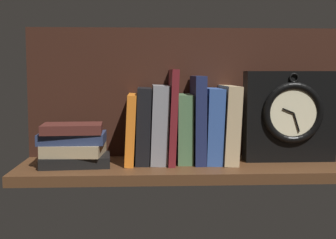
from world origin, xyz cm
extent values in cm
cube|color=#4C2D19|center=(0.00, 0.00, -1.25)|extent=(83.28, 25.04, 2.50)
cube|color=black|center=(0.00, 11.92, 17.21)|extent=(83.28, 1.20, 34.41)
cube|color=orange|center=(-14.08, 3.12, 8.58)|extent=(3.04, 15.77, 17.25)
cube|color=black|center=(-10.99, 3.12, 9.38)|extent=(4.06, 13.85, 18.87)
cube|color=gray|center=(-6.97, 3.12, 9.69)|extent=(4.80, 14.15, 19.53)
cube|color=maroon|center=(-3.79, 3.12, 11.65)|extent=(2.69, 16.39, 23.36)
cube|color=#476B44|center=(-0.75, 3.12, 8.55)|extent=(3.86, 12.48, 17.12)
cube|color=#192147|center=(2.77, 3.12, 10.85)|extent=(2.77, 14.93, 21.72)
cube|color=#2D4C8E|center=(6.41, 3.12, 9.31)|extent=(4.45, 14.81, 18.71)
cube|color=tan|center=(10.47, 3.12, 9.63)|extent=(4.35, 16.41, 19.40)
cube|color=black|center=(26.20, 3.10, 11.46)|extent=(22.93, 5.44, 22.93)
torus|color=black|center=(26.20, -0.02, 12.59)|extent=(15.36, 1.89, 15.36)
cylinder|color=beige|center=(26.20, -0.02, 12.59)|extent=(12.40, 0.60, 12.40)
cube|color=black|center=(24.79, -0.52, 13.16)|extent=(2.92, 0.30, 1.42)
cube|color=black|center=(26.95, -0.52, 10.28)|extent=(1.78, 0.30, 4.71)
torus|color=black|center=(26.20, 0.38, 21.27)|extent=(2.44, 0.44, 2.44)
cube|color=black|center=(-27.50, -0.81, 1.29)|extent=(17.31, 12.30, 2.59)
cube|color=#9E8966|center=(-27.98, -0.27, 4.01)|extent=(14.85, 13.32, 2.85)
cube|color=#232D4C|center=(-28.29, -0.38, 6.72)|extent=(15.71, 10.72, 2.56)
cube|color=#471E19|center=(-28.15, -0.89, 9.13)|extent=(14.68, 10.92, 2.25)
camera|label=1|loc=(-10.79, -112.96, 22.40)|focal=49.59mm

